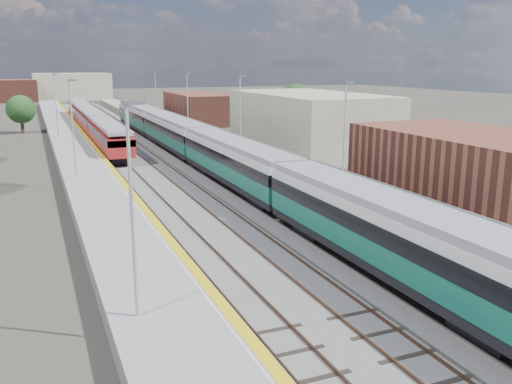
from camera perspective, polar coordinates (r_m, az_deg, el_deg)
ground at (r=61.86m, az=-10.04°, el=4.21°), size 320.00×320.00×0.00m
ballast_bed at (r=63.86m, az=-12.51°, el=4.41°), size 10.50×155.00×0.06m
tracks at (r=65.58m, az=-12.26°, el=4.72°), size 8.96×160.00×0.17m
platform_right at (r=65.47m, az=-6.01°, el=5.32°), size 4.70×155.00×8.52m
platform_left at (r=62.98m, az=-18.63°, el=4.36°), size 4.30×155.00×8.52m
buildings at (r=148.39m, az=-25.05°, el=12.58°), size 72.00×185.50×40.00m
green_train at (r=51.77m, az=-5.94°, el=5.07°), size 2.87×79.79×3.15m
red_train at (r=78.31m, az=-16.96°, el=7.19°), size 2.63×53.46×3.32m
tree_c at (r=83.44m, az=-23.52°, el=7.98°), size 3.96×3.96×5.37m
tree_d at (r=78.53m, az=4.27°, el=9.47°), size 5.07×5.07×6.87m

